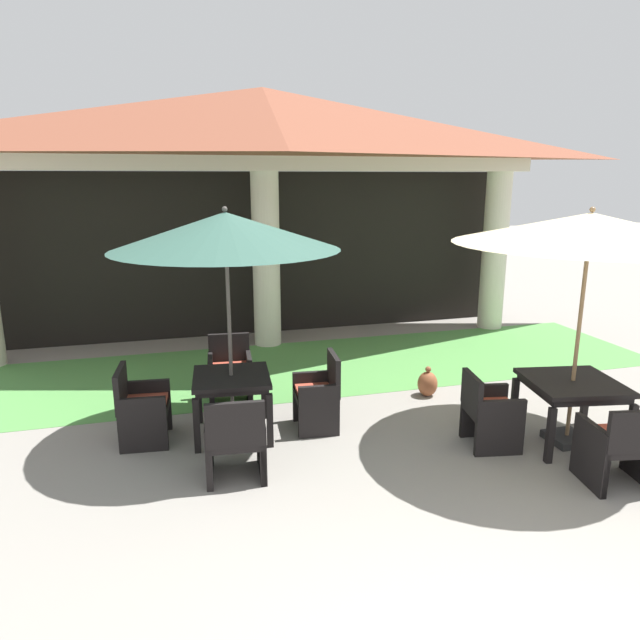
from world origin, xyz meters
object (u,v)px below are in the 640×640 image
at_px(patio_chair_mid_left_south, 235,440).
at_px(terracotta_urn, 428,384).
at_px(patio_chair_mid_left_north, 230,372).
at_px(patio_table_mid_left, 232,384).
at_px(patio_chair_mid_left_west, 141,408).
at_px(patio_umbrella_near_foreground, 590,230).
at_px(patio_table_near_foreground, 572,389).
at_px(patio_chair_near_foreground_west, 489,413).
at_px(patio_chair_mid_left_east, 319,395).
at_px(patio_chair_near_foreground_south, 620,446).
at_px(patio_umbrella_mid_left, 226,233).

bearing_deg(patio_chair_mid_left_south, terracotta_urn, 33.65).
distance_m(patio_chair_mid_left_north, patio_chair_mid_left_south, 2.05).
distance_m(patio_table_mid_left, patio_chair_mid_left_west, 1.05).
xyz_separation_m(patio_umbrella_near_foreground, terracotta_urn, (-0.91, 1.73, -2.24)).
bearing_deg(patio_table_near_foreground, patio_chair_near_foreground_west, 169.94).
height_order(patio_umbrella_near_foreground, patio_chair_mid_left_east, patio_umbrella_near_foreground).
relative_size(patio_umbrella_near_foreground, patio_chair_near_foreground_south, 3.24).
distance_m(patio_table_mid_left, patio_chair_mid_left_north, 1.04).
height_order(patio_chair_near_foreground_south, patio_table_mid_left, patio_chair_near_foreground_south).
bearing_deg(patio_umbrella_near_foreground, patio_chair_near_foreground_south, -100.06).
height_order(patio_chair_near_foreground_south, patio_umbrella_mid_left, patio_umbrella_mid_left).
distance_m(patio_umbrella_near_foreground, patio_chair_mid_left_north, 4.66).
relative_size(patio_umbrella_mid_left, patio_chair_mid_left_east, 2.87).
xyz_separation_m(patio_umbrella_mid_left, patio_chair_mid_left_south, (-0.10, -1.02, -1.96)).
xyz_separation_m(patio_umbrella_mid_left, patio_chair_mid_left_east, (1.02, -0.10, -1.95)).
xyz_separation_m(patio_chair_mid_left_north, patio_chair_mid_left_west, (-1.12, -0.92, -0.02)).
distance_m(patio_table_near_foreground, patio_chair_near_foreground_south, 0.98).
bearing_deg(patio_umbrella_mid_left, patio_table_mid_left, 180.00).
bearing_deg(patio_table_mid_left, patio_chair_mid_left_west, 174.60).
bearing_deg(patio_umbrella_near_foreground, patio_chair_mid_left_west, 164.20).
xyz_separation_m(patio_umbrella_near_foreground, patio_chair_near_foreground_south, (-0.17, -0.93, -2.00)).
height_order(patio_table_mid_left, patio_chair_mid_left_west, patio_chair_mid_left_west).
bearing_deg(patio_umbrella_near_foreground, patio_chair_mid_left_east, 156.80).
bearing_deg(patio_chair_mid_left_east, patio_chair_mid_left_north, 45.09).
bearing_deg(patio_chair_mid_left_west, patio_chair_near_foreground_south, 68.82).
height_order(patio_chair_mid_left_north, patio_chair_mid_left_west, patio_chair_mid_left_north).
distance_m(patio_chair_near_foreground_west, patio_table_mid_left, 2.94).
height_order(patio_chair_mid_left_north, patio_chair_mid_left_south, patio_chair_mid_left_north).
distance_m(patio_chair_mid_left_south, terracotta_urn, 3.24).
distance_m(patio_chair_near_foreground_south, terracotta_urn, 2.78).
relative_size(patio_chair_mid_left_west, patio_chair_mid_left_south, 0.99).
bearing_deg(patio_table_mid_left, patio_chair_mid_left_north, 84.60).
distance_m(patio_umbrella_near_foreground, patio_umbrella_mid_left, 3.86).
height_order(patio_chair_mid_left_east, terracotta_urn, patio_chair_mid_left_east).
bearing_deg(patio_umbrella_near_foreground, patio_table_near_foreground, 0.00).
bearing_deg(patio_chair_mid_left_east, patio_table_mid_left, 90.00).
relative_size(patio_chair_mid_left_north, terracotta_urn, 2.11).
bearing_deg(patio_chair_mid_left_east, terracotta_urn, -65.34).
bearing_deg(patio_chair_mid_left_west, patio_umbrella_near_foreground, 79.60).
relative_size(patio_umbrella_near_foreground, patio_chair_mid_left_south, 3.17).
height_order(patio_umbrella_near_foreground, patio_chair_near_foreground_south, patio_umbrella_near_foreground).
relative_size(patio_chair_near_foreground_south, patio_chair_mid_left_west, 0.99).
relative_size(patio_table_near_foreground, patio_chair_mid_left_north, 1.25).
xyz_separation_m(patio_umbrella_mid_left, terracotta_urn, (2.75, 0.51, -2.19)).
distance_m(patio_umbrella_near_foreground, patio_chair_mid_left_west, 5.26).
bearing_deg(patio_umbrella_mid_left, patio_chair_near_foreground_south, -31.76).
bearing_deg(patio_chair_near_foreground_south, patio_chair_mid_left_north, 146.96).
distance_m(patio_chair_near_foreground_west, patio_chair_mid_left_east, 1.96).
bearing_deg(patio_table_mid_left, patio_umbrella_mid_left, 0.00).
height_order(patio_umbrella_near_foreground, patio_umbrella_mid_left, patio_umbrella_near_foreground).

